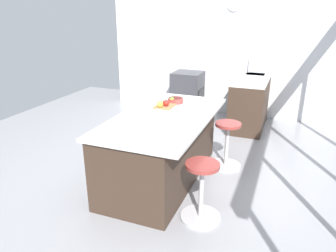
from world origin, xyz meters
The scene contains 12 objects.
ground_plane centered at (0.00, 0.00, 0.00)m, with size 8.18×8.18×0.00m, color gray.
interior_partition_left centered at (-3.14, 0.00, 1.45)m, with size 0.15×5.04×2.90m.
sink_cabinet centered at (-2.80, 0.65, 0.47)m, with size 2.01×0.60×1.20m.
oven_range centered at (-2.79, -0.70, 0.45)m, with size 0.60×0.61×0.89m.
kitchen_island centered at (0.04, -0.13, 0.45)m, with size 2.08×1.12×0.90m.
stool_by_window centered at (-0.61, 0.60, 0.31)m, with size 0.44×0.44×0.67m.
stool_middle centered at (0.70, 0.60, 0.31)m, with size 0.44×0.44×0.67m.
cutting_board centered at (-0.34, -0.22, 0.91)m, with size 0.36×0.24×0.02m, color olive.
apple_red centered at (-0.28, -0.19, 0.96)m, with size 0.09×0.09×0.09m, color red.
apple_yellow centered at (-0.20, -0.25, 0.96)m, with size 0.08×0.08×0.08m, color gold.
apple_green centered at (-0.48, -0.18, 0.95)m, with size 0.07×0.07×0.07m, color #609E2D.
fruit_bowl centered at (-0.54, -0.15, 0.94)m, with size 0.22×0.22×0.07m.
Camera 1 is at (3.56, 1.34, 2.17)m, focal length 34.23 mm.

